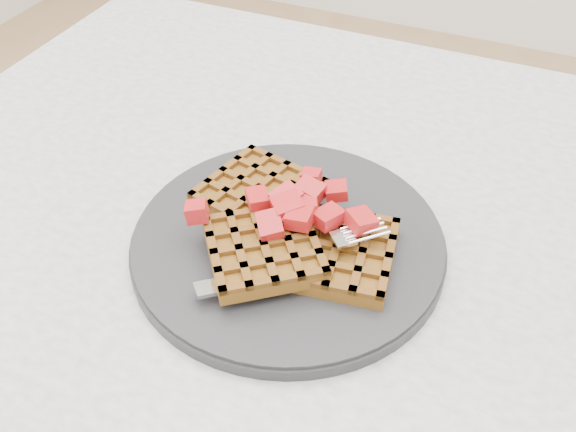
{
  "coord_description": "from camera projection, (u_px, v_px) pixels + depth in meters",
  "views": [
    {
      "loc": [
        0.03,
        -0.42,
        1.17
      ],
      "look_at": [
        -0.13,
        -0.03,
        0.79
      ],
      "focal_mm": 40.0,
      "sensor_mm": 36.0,
      "label": 1
    }
  ],
  "objects": [
    {
      "name": "strawberry_pile",
      "position": [
        288.0,
        204.0,
        0.55
      ],
      "size": [
        0.15,
        0.15,
        0.02
      ],
      "primitive_type": null,
      "color": "#990005",
      "rests_on": "waffles"
    },
    {
      "name": "fork",
      "position": [
        307.0,
        264.0,
        0.54
      ],
      "size": [
        0.15,
        0.14,
        0.02
      ],
      "primitive_type": null,
      "rotation": [
        0.0,
        0.0,
        -0.8
      ],
      "color": "silver",
      "rests_on": "plate"
    },
    {
      "name": "plate",
      "position": [
        288.0,
        242.0,
        0.59
      ],
      "size": [
        0.29,
        0.29,
        0.02
      ],
      "primitive_type": "cylinder",
      "color": "black",
      "rests_on": "table"
    },
    {
      "name": "waffles",
      "position": [
        286.0,
        229.0,
        0.57
      ],
      "size": [
        0.21,
        0.2,
        0.03
      ],
      "color": "brown",
      "rests_on": "plate"
    },
    {
      "name": "table",
      "position": [
        422.0,
        343.0,
        0.65
      ],
      "size": [
        1.2,
        0.8,
        0.75
      ],
      "color": "silver",
      "rests_on": "ground"
    }
  ]
}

